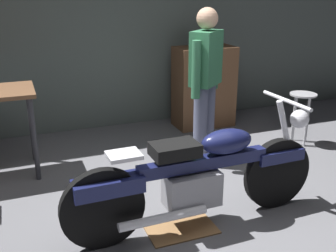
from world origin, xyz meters
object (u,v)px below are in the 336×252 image
at_px(person_standing, 205,80).
at_px(shop_stool, 302,105).
at_px(wooden_dresser, 204,87).
at_px(motorcycle, 200,175).

distance_m(person_standing, shop_stool, 1.42).
xyz_separation_m(person_standing, wooden_dresser, (0.54, 1.12, -0.38)).
bearing_deg(wooden_dresser, motorcycle, -116.69).
xyz_separation_m(shop_stool, wooden_dresser, (-0.81, 1.07, 0.05)).
xyz_separation_m(motorcycle, wooden_dresser, (1.13, 2.25, 0.10)).
xyz_separation_m(person_standing, shop_stool, (1.35, 0.05, -0.43)).
relative_size(motorcycle, shop_stool, 3.42).
relative_size(shop_stool, wooden_dresser, 0.58).
bearing_deg(shop_stool, motorcycle, -148.53).
bearing_deg(person_standing, motorcycle, 22.47).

